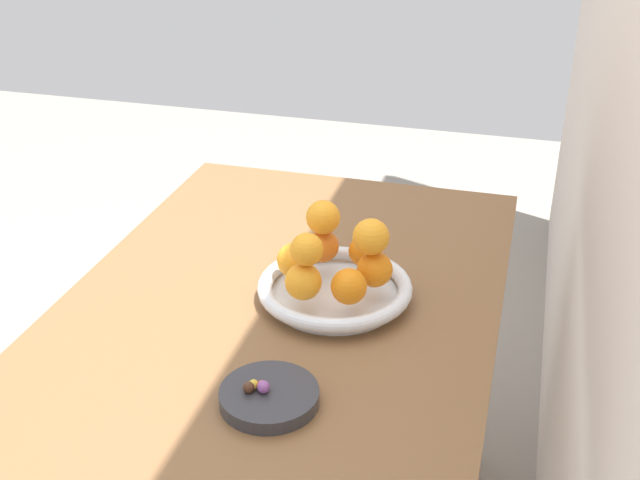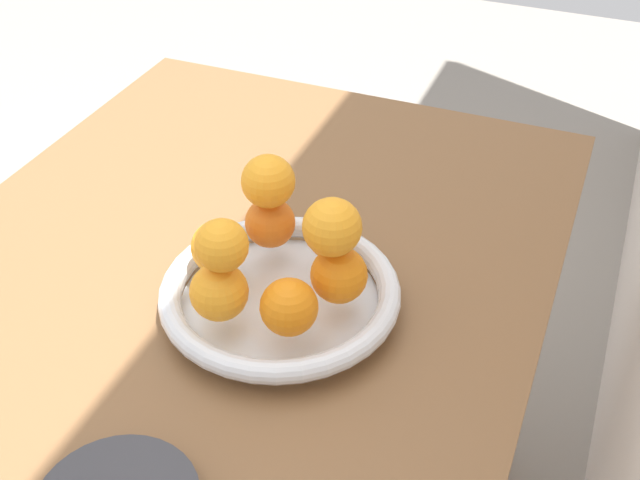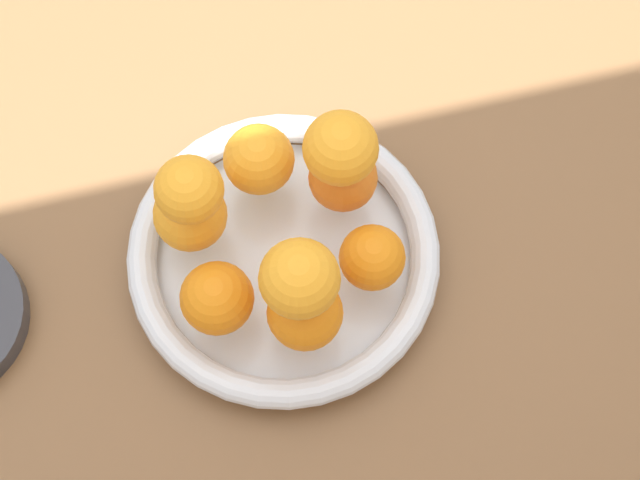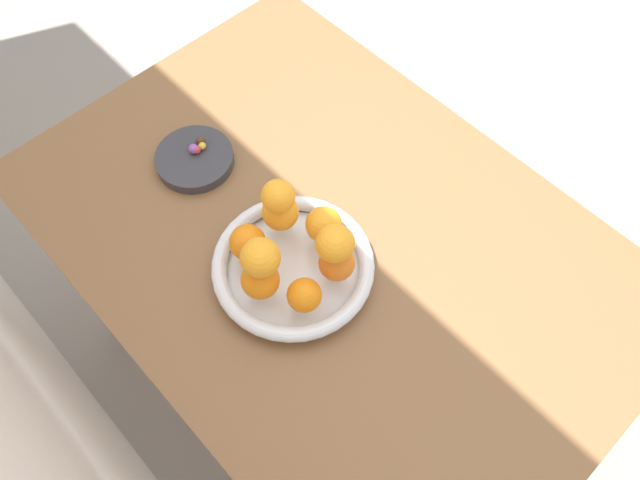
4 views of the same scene
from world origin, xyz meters
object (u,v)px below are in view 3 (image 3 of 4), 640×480
at_px(fruit_bowl, 284,256).
at_px(orange_8, 341,148).
at_px(orange_1, 343,177).
at_px(orange_4, 217,298).
at_px(orange_7, 299,279).
at_px(orange_5, 305,313).
at_px(dining_table, 255,214).
at_px(orange_3, 190,215).
at_px(orange_6, 189,190).
at_px(orange_2, 259,159).
at_px(orange_0, 372,257).

distance_m(fruit_bowl, orange_8, 0.13).
height_order(orange_1, orange_4, orange_4).
distance_m(orange_7, orange_8, 0.11).
bearing_deg(orange_5, dining_table, -84.66).
bearing_deg(orange_3, orange_7, 125.99).
xyz_separation_m(orange_6, orange_7, (-0.07, 0.09, 0.00)).
bearing_deg(orange_4, orange_6, -89.04).
distance_m(fruit_bowl, orange_4, 0.09).
bearing_deg(orange_7, dining_table, -84.88).
bearing_deg(orange_2, orange_0, 123.08).
height_order(orange_5, orange_6, orange_6).
relative_size(orange_7, orange_8, 1.02).
relative_size(fruit_bowl, orange_2, 4.43).
distance_m(orange_0, orange_2, 0.13).
bearing_deg(orange_4, orange_1, -147.75).
xyz_separation_m(fruit_bowl, orange_3, (0.07, -0.04, 0.05)).
bearing_deg(orange_5, orange_6, -56.36).
relative_size(orange_5, orange_6, 1.12).
bearing_deg(orange_0, orange_3, -27.75).
xyz_separation_m(orange_1, orange_8, (0.00, 0.00, 0.06)).
bearing_deg(orange_3, orange_1, -178.78).
relative_size(orange_1, orange_8, 0.97).
height_order(fruit_bowl, orange_2, orange_2).
distance_m(orange_2, orange_4, 0.13).
xyz_separation_m(orange_4, orange_8, (-0.12, -0.08, 0.06)).
xyz_separation_m(orange_2, orange_4, (0.06, 0.11, -0.00)).
distance_m(dining_table, orange_1, 0.18).
height_order(orange_4, orange_6, orange_6).
bearing_deg(orange_5, orange_8, -117.70).
height_order(orange_1, orange_6, orange_6).
distance_m(orange_2, orange_7, 0.15).
height_order(dining_table, orange_7, orange_7).
height_order(orange_3, orange_4, orange_3).
height_order(orange_3, orange_7, orange_7).
bearing_deg(orange_7, orange_3, -54.01).
distance_m(orange_5, orange_8, 0.13).
bearing_deg(orange_5, orange_1, -118.85).
relative_size(orange_3, orange_7, 1.00).
bearing_deg(orange_3, orange_5, 124.37).
bearing_deg(orange_7, orange_2, -88.18).
height_order(dining_table, orange_8, orange_8).
bearing_deg(orange_3, fruit_bowl, 152.25).
xyz_separation_m(dining_table, orange_5, (-0.02, 0.16, 0.16)).
bearing_deg(orange_0, orange_2, -56.92).
bearing_deg(orange_0, orange_8, -82.96).
relative_size(fruit_bowl, orange_3, 4.37).
bearing_deg(orange_4, orange_3, -85.11).
bearing_deg(orange_5, fruit_bowl, -87.75).
height_order(orange_7, orange_8, orange_7).
bearing_deg(orange_7, orange_4, -18.33).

